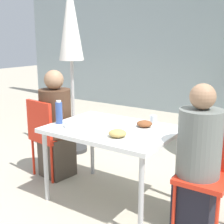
{
  "coord_description": "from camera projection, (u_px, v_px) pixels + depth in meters",
  "views": [
    {
      "loc": [
        1.56,
        -2.31,
        1.55
      ],
      "look_at": [
        0.0,
        0.0,
        0.88
      ],
      "focal_mm": 50.0,
      "sensor_mm": 36.0,
      "label": 1
    }
  ],
  "objects": [
    {
      "name": "ground_plane",
      "position": [
        112.0,
        199.0,
        3.07
      ],
      "size": [
        24.0,
        24.0,
        0.0
      ],
      "primitive_type": "plane",
      "color": "#B2A893"
    },
    {
      "name": "dining_table",
      "position": [
        112.0,
        134.0,
        2.92
      ],
      "size": [
        1.16,
        0.85,
        0.73
      ],
      "color": "white",
      "rests_on": "ground"
    },
    {
      "name": "chair_left",
      "position": [
        48.0,
        132.0,
        3.46
      ],
      "size": [
        0.45,
        0.45,
        0.89
      ],
      "rotation": [
        0.0,
        0.0,
        -0.13
      ],
      "color": "red",
      "rests_on": "ground"
    },
    {
      "name": "person_left",
      "position": [
        56.0,
        127.0,
        3.48
      ],
      "size": [
        0.35,
        0.35,
        1.21
      ],
      "rotation": [
        0.0,
        0.0,
        -0.13
      ],
      "color": "#473D33",
      "rests_on": "ground"
    },
    {
      "name": "chair_right",
      "position": [
        207.0,
        166.0,
        2.54
      ],
      "size": [
        0.4,
        0.4,
        0.89
      ],
      "rotation": [
        0.0,
        0.0,
        -3.13
      ],
      "color": "red",
      "rests_on": "ground"
    },
    {
      "name": "person_right",
      "position": [
        198.0,
        163.0,
        2.49
      ],
      "size": [
        0.35,
        0.35,
        1.21
      ],
      "rotation": [
        0.0,
        0.0,
        -3.13
      ],
      "color": "black",
      "rests_on": "ground"
    },
    {
      "name": "closed_umbrella",
      "position": [
        71.0,
        29.0,
        4.0
      ],
      "size": [
        0.36,
        0.36,
        2.28
      ],
      "color": "#333333",
      "rests_on": "ground"
    },
    {
      "name": "plate_0",
      "position": [
        117.0,
        135.0,
        2.59
      ],
      "size": [
        0.28,
        0.28,
        0.07
      ],
      "color": "white",
      "rests_on": "dining_table"
    },
    {
      "name": "plate_1",
      "position": [
        144.0,
        125.0,
        2.88
      ],
      "size": [
        0.26,
        0.26,
        0.07
      ],
      "color": "white",
      "rests_on": "dining_table"
    },
    {
      "name": "bottle",
      "position": [
        59.0,
        112.0,
        3.02
      ],
      "size": [
        0.07,
        0.07,
        0.23
      ],
      "color": "#334C8E",
      "rests_on": "dining_table"
    },
    {
      "name": "drinking_cup",
      "position": [
        154.0,
        120.0,
        3.03
      ],
      "size": [
        0.07,
        0.07,
        0.08
      ],
      "color": "silver",
      "rests_on": "dining_table"
    },
    {
      "name": "salad_bowl",
      "position": [
        75.0,
        124.0,
        2.92
      ],
      "size": [
        0.2,
        0.2,
        0.06
      ],
      "color": "white",
      "rests_on": "dining_table"
    }
  ]
}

